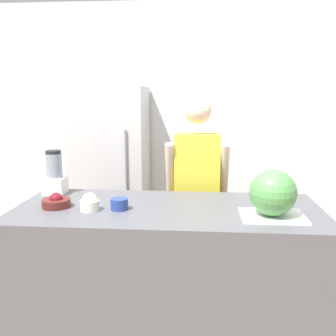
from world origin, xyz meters
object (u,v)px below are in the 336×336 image
object	(u,v)px
refrigerator	(111,173)
watermelon	(273,193)
person	(197,194)
bowl_cream	(90,203)
blender	(54,175)
bowl_small_blue	(119,204)
bowl_cherries	(56,202)

from	to	relation	value
refrigerator	watermelon	world-z (taller)	refrigerator
person	bowl_cream	distance (m)	1.03
watermelon	bowl_cream	size ratio (longest dim) A/B	2.33
person	watermelon	xyz separation A→B (m)	(0.44, -0.83, 0.24)
blender	bowl_cream	bearing A→B (deg)	-46.06
bowl_small_blue	blender	world-z (taller)	blender
refrigerator	watermelon	xyz separation A→B (m)	(1.32, -1.53, 0.23)
person	blender	world-z (taller)	person
refrigerator	bowl_cream	distance (m)	1.51
person	bowl_cream	size ratio (longest dim) A/B	14.04
person	refrigerator	bearing A→B (deg)	141.23
bowl_cream	bowl_small_blue	distance (m)	0.18
watermelon	bowl_cherries	size ratio (longest dim) A/B	1.52
blender	bowl_cherries	bearing A→B (deg)	-67.98
watermelon	bowl_cream	xyz separation A→B (m)	(-1.11, 0.05, -0.10)
bowl_cherries	bowl_small_blue	world-z (taller)	bowl_cherries
watermelon	bowl_cream	distance (m)	1.11
person	watermelon	world-z (taller)	person
watermelon	bowl_cherries	world-z (taller)	watermelon
refrigerator	blender	bearing A→B (deg)	-98.01
bowl_cream	blender	world-z (taller)	blender
bowl_small_blue	bowl_cream	bearing A→B (deg)	-169.25
bowl_cherries	bowl_small_blue	xyz separation A→B (m)	(0.42, -0.02, 0.00)
bowl_cherries	bowl_cream	bearing A→B (deg)	-12.56
watermelon	blender	bearing A→B (deg)	163.75
person	bowl_small_blue	bearing A→B (deg)	-122.89
watermelon	blender	world-z (taller)	blender
bowl_cherries	bowl_small_blue	bearing A→B (deg)	-2.50
refrigerator	watermelon	bearing A→B (deg)	-49.25
person	bowl_cherries	distance (m)	1.16
refrigerator	bowl_cream	world-z (taller)	refrigerator
refrigerator	bowl_cherries	xyz separation A→B (m)	(-0.02, -1.43, 0.11)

